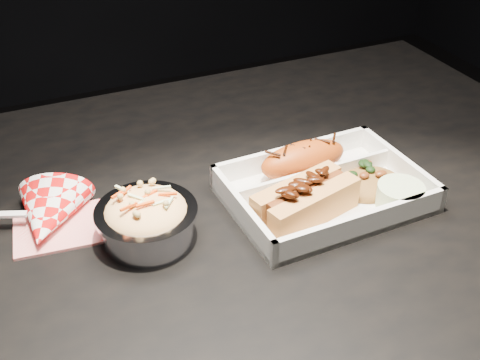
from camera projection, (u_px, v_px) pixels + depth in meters
name	position (u px, v px, depth m)	size (l,w,h in m)	color
dining_table	(209.00, 268.00, 0.82)	(1.20, 0.80, 0.75)	black
food_tray	(323.00, 193.00, 0.79)	(0.26, 0.19, 0.04)	silver
fried_pastry	(303.00, 159.00, 0.82)	(0.13, 0.05, 0.05)	#BB4A12
hotdog	(305.00, 198.00, 0.75)	(0.14, 0.09, 0.06)	#DB924B
fried_rice_mound	(370.00, 177.00, 0.80)	(0.09, 0.08, 0.03)	#95612B
cupcake_liner	(400.00, 196.00, 0.77)	(0.06, 0.06, 0.03)	beige
foil_coleslaw_cup	(147.00, 218.00, 0.71)	(0.12, 0.12, 0.07)	silver
napkin_fork	(48.00, 216.00, 0.74)	(0.17, 0.14, 0.10)	red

